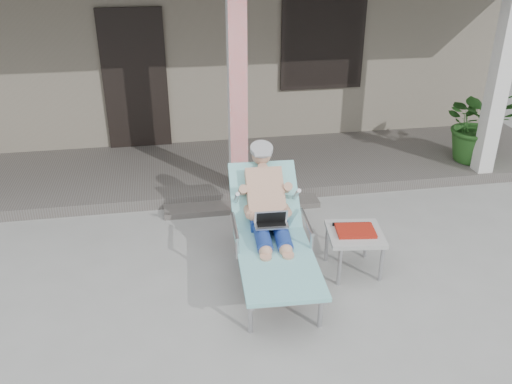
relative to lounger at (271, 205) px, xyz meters
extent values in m
plane|color=#9E9E99|center=(-0.08, -0.43, -0.78)|extent=(60.00, 60.00, 0.00)
cube|color=gray|center=(-0.08, 6.07, 0.72)|extent=(10.00, 5.00, 3.00)
cube|color=black|center=(-1.38, 3.54, 0.42)|extent=(0.95, 0.06, 2.10)
cube|color=black|center=(1.52, 3.54, 0.87)|extent=(1.20, 0.06, 1.30)
cube|color=black|center=(1.52, 3.54, 0.87)|extent=(1.32, 0.05, 1.42)
cube|color=#605B56|center=(-0.08, 2.57, -0.71)|extent=(10.00, 2.00, 0.15)
cube|color=red|center=(-0.08, 1.72, 0.67)|extent=(0.22, 0.22, 2.61)
cube|color=silver|center=(3.42, 1.72, 0.67)|extent=(0.22, 0.22, 2.61)
cube|color=#605B56|center=(-0.08, 1.42, -0.74)|extent=(2.00, 0.30, 0.07)
cylinder|color=#B7B7BC|center=(-0.36, -0.94, -0.59)|extent=(0.04, 0.04, 0.38)
cylinder|color=#B7B7BC|center=(0.27, -0.96, -0.59)|extent=(0.04, 0.04, 0.38)
cylinder|color=#B7B7BC|center=(-0.30, 0.34, -0.59)|extent=(0.04, 0.04, 0.38)
cylinder|color=#B7B7BC|center=(0.33, 0.31, -0.59)|extent=(0.04, 0.04, 0.38)
cube|color=#B7B7BC|center=(-0.02, -0.48, -0.39)|extent=(0.69, 1.27, 0.03)
cube|color=#93E4DF|center=(-0.02, -0.48, -0.36)|extent=(0.79, 1.31, 0.04)
cube|color=#B7B7BC|center=(0.02, 0.42, -0.15)|extent=(0.66, 0.62, 0.50)
cube|color=#93E4DF|center=(0.02, 0.42, -0.12)|extent=(0.76, 0.69, 0.57)
cylinder|color=#A5A5A7|center=(0.03, 0.71, 0.33)|extent=(0.26, 0.26, 0.13)
cube|color=silver|center=(0.00, -0.04, -0.19)|extent=(0.35, 0.25, 0.24)
cube|color=#ADADA8|center=(0.86, -0.15, -0.34)|extent=(0.62, 0.62, 0.04)
cylinder|color=#B7B7BC|center=(0.64, -0.38, -0.57)|extent=(0.04, 0.04, 0.42)
cylinder|color=#B7B7BC|center=(1.08, -0.38, -0.57)|extent=(0.04, 0.04, 0.42)
cylinder|color=#B7B7BC|center=(0.64, 0.07, -0.57)|extent=(0.04, 0.04, 0.42)
cylinder|color=#B7B7BC|center=(1.08, 0.07, -0.57)|extent=(0.04, 0.04, 0.42)
cube|color=#A91F12|center=(0.86, -0.15, -0.30)|extent=(0.42, 0.34, 0.03)
cube|color=black|center=(0.86, -0.01, -0.30)|extent=(0.39, 0.07, 0.04)
imported|color=#26591E|center=(3.49, 2.10, -0.06)|extent=(1.16, 1.04, 1.15)
camera|label=1|loc=(-0.96, -4.70, 2.50)|focal=38.00mm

